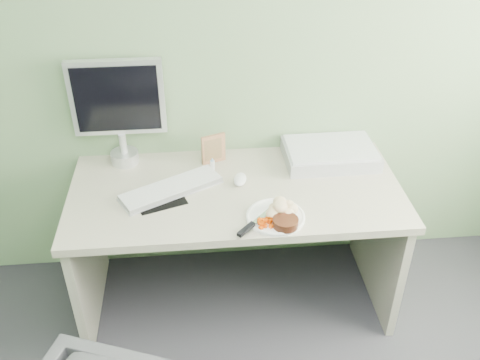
{
  "coord_description": "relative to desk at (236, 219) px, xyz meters",
  "views": [
    {
      "loc": [
        -0.18,
        -0.47,
        2.21
      ],
      "look_at": [
        0.01,
        1.5,
        0.87
      ],
      "focal_mm": 40.0,
      "sensor_mm": 36.0,
      "label": 1
    }
  ],
  "objects": [
    {
      "name": "wall_back",
      "position": [
        0.0,
        0.38,
        0.8
      ],
      "size": [
        3.5,
        0.0,
        3.5
      ],
      "primitive_type": "plane",
      "rotation": [
        1.57,
        0.0,
        0.0
      ],
      "color": "#6C8B62",
      "rests_on": "floor"
    },
    {
      "name": "computer_mouse",
      "position": [
        0.02,
        0.05,
        0.2
      ],
      "size": [
        0.08,
        0.12,
        0.04
      ],
      "primitive_type": "ellipsoid",
      "rotation": [
        0.0,
        0.0,
        -0.22
      ],
      "color": "white",
      "rests_on": "desk"
    },
    {
      "name": "plate",
      "position": [
        0.16,
        -0.24,
        0.19
      ],
      "size": [
        0.26,
        0.26,
        0.01
      ],
      "primitive_type": "cylinder",
      "color": "white",
      "rests_on": "desk"
    },
    {
      "name": "potato_pile",
      "position": [
        0.19,
        -0.22,
        0.23
      ],
      "size": [
        0.14,
        0.11,
        0.06
      ],
      "primitive_type": "ellipsoid",
      "rotation": [
        0.0,
        0.0,
        0.26
      ],
      "color": "tan",
      "rests_on": "plate"
    },
    {
      "name": "steak",
      "position": [
        0.19,
        -0.32,
        0.21
      ],
      "size": [
        0.12,
        0.12,
        0.04
      ],
      "primitive_type": "cylinder",
      "rotation": [
        0.0,
        0.0,
        0.12
      ],
      "color": "black",
      "rests_on": "plate"
    },
    {
      "name": "scanner",
      "position": [
        0.51,
        0.22,
        0.22
      ],
      "size": [
        0.47,
        0.32,
        0.07
      ],
      "primitive_type": "cube",
      "rotation": [
        0.0,
        0.0,
        0.01
      ],
      "color": "#A5A8AC",
      "rests_on": "desk"
    },
    {
      "name": "keyboard",
      "position": [
        -0.31,
        0.01,
        0.2
      ],
      "size": [
        0.5,
        0.36,
        0.02
      ],
      "primitive_type": "cube",
      "rotation": [
        0.0,
        0.0,
        0.49
      ],
      "color": "white",
      "rests_on": "desk"
    },
    {
      "name": "carrot_heap",
      "position": [
        0.11,
        -0.31,
        0.22
      ],
      "size": [
        0.07,
        0.07,
        0.04
      ],
      "primitive_type": "cube",
      "rotation": [
        0.0,
        0.0,
        -0.34
      ],
      "color": "#DD4604",
      "rests_on": "plate"
    },
    {
      "name": "steak_knife",
      "position": [
        0.04,
        -0.31,
        0.21
      ],
      "size": [
        0.2,
        0.21,
        0.02
      ],
      "rotation": [
        0.0,
        0.0,
        0.81
      ],
      "color": "silver",
      "rests_on": "plate"
    },
    {
      "name": "photo_frame",
      "position": [
        -0.09,
        0.25,
        0.26
      ],
      "size": [
        0.12,
        0.06,
        0.16
      ],
      "primitive_type": "cube",
      "rotation": [
        0.0,
        0.0,
        0.35
      ],
      "color": "#A8734E",
      "rests_on": "desk"
    },
    {
      "name": "monitor",
      "position": [
        -0.55,
        0.31,
        0.49
      ],
      "size": [
        0.46,
        0.14,
        0.55
      ],
      "rotation": [
        0.0,
        0.0,
        0.0
      ],
      "color": "silver",
      "rests_on": "desk"
    },
    {
      "name": "desk",
      "position": [
        0.0,
        0.0,
        0.0
      ],
      "size": [
        1.6,
        0.75,
        0.73
      ],
      "color": "#B2AD95",
      "rests_on": "floor"
    },
    {
      "name": "eyedrop_bottle",
      "position": [
        -0.1,
        0.18,
        0.21
      ],
      "size": [
        0.02,
        0.02,
        0.07
      ],
      "color": "white",
      "rests_on": "desk"
    },
    {
      "name": "mousepad",
      "position": [
        -0.37,
        -0.04,
        0.18
      ],
      "size": [
        0.27,
        0.26,
        0.0
      ],
      "primitive_type": "cube",
      "rotation": [
        0.0,
        0.0,
        0.33
      ],
      "color": "black",
      "rests_on": "desk"
    }
  ]
}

